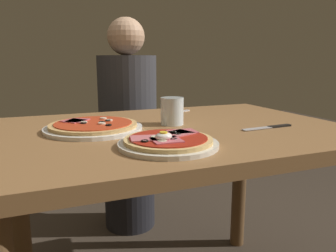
{
  "coord_description": "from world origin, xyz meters",
  "views": [
    {
      "loc": [
        -0.42,
        -0.99,
        0.96
      ],
      "look_at": [
        -0.07,
        -0.11,
        0.77
      ],
      "focal_mm": 35.23,
      "sensor_mm": 36.0,
      "label": 1
    }
  ],
  "objects_px": {
    "fork": "(174,113)",
    "knife": "(271,127)",
    "dining_table": "(174,161)",
    "pizza_foreground": "(168,142)",
    "diner_person": "(128,132)",
    "pizza_across_left": "(93,127)",
    "water_glass_near": "(172,113)"
  },
  "relations": [
    {
      "from": "pizza_foreground",
      "to": "diner_person",
      "type": "height_order",
      "value": "diner_person"
    },
    {
      "from": "diner_person",
      "to": "pizza_foreground",
      "type": "bearing_deg",
      "value": 80.92
    },
    {
      "from": "water_glass_near",
      "to": "knife",
      "type": "height_order",
      "value": "water_glass_near"
    },
    {
      "from": "water_glass_near",
      "to": "fork",
      "type": "height_order",
      "value": "water_glass_near"
    },
    {
      "from": "fork",
      "to": "knife",
      "type": "distance_m",
      "value": 0.44
    },
    {
      "from": "pizza_across_left",
      "to": "diner_person",
      "type": "height_order",
      "value": "diner_person"
    },
    {
      "from": "dining_table",
      "to": "pizza_across_left",
      "type": "relative_size",
      "value": 3.7
    },
    {
      "from": "knife",
      "to": "diner_person",
      "type": "xyz_separation_m",
      "value": [
        -0.24,
        0.9,
        -0.18
      ]
    },
    {
      "from": "pizza_foreground",
      "to": "pizza_across_left",
      "type": "bearing_deg",
      "value": 117.76
    },
    {
      "from": "knife",
      "to": "diner_person",
      "type": "height_order",
      "value": "diner_person"
    },
    {
      "from": "dining_table",
      "to": "fork",
      "type": "relative_size",
      "value": 7.66
    },
    {
      "from": "water_glass_near",
      "to": "fork",
      "type": "distance_m",
      "value": 0.25
    },
    {
      "from": "fork",
      "to": "knife",
      "type": "relative_size",
      "value": 0.77
    },
    {
      "from": "dining_table",
      "to": "pizza_foreground",
      "type": "distance_m",
      "value": 0.28
    },
    {
      "from": "pizza_across_left",
      "to": "water_glass_near",
      "type": "distance_m",
      "value": 0.27
    },
    {
      "from": "pizza_across_left",
      "to": "fork",
      "type": "xyz_separation_m",
      "value": [
        0.37,
        0.22,
        -0.01
      ]
    },
    {
      "from": "pizza_foreground",
      "to": "water_glass_near",
      "type": "distance_m",
      "value": 0.3
    },
    {
      "from": "fork",
      "to": "knife",
      "type": "height_order",
      "value": "knife"
    },
    {
      "from": "pizza_across_left",
      "to": "fork",
      "type": "distance_m",
      "value": 0.43
    },
    {
      "from": "dining_table",
      "to": "fork",
      "type": "distance_m",
      "value": 0.32
    },
    {
      "from": "dining_table",
      "to": "pizza_foreground",
      "type": "relative_size",
      "value": 4.39
    },
    {
      "from": "pizza_across_left",
      "to": "diner_person",
      "type": "distance_m",
      "value": 0.8
    },
    {
      "from": "pizza_across_left",
      "to": "knife",
      "type": "bearing_deg",
      "value": -18.42
    },
    {
      "from": "fork",
      "to": "knife",
      "type": "xyz_separation_m",
      "value": [
        0.18,
        -0.4,
        0.0
      ]
    },
    {
      "from": "fork",
      "to": "pizza_foreground",
      "type": "bearing_deg",
      "value": -114.63
    },
    {
      "from": "fork",
      "to": "knife",
      "type": "bearing_deg",
      "value": -66.17
    },
    {
      "from": "knife",
      "to": "diner_person",
      "type": "distance_m",
      "value": 0.95
    },
    {
      "from": "dining_table",
      "to": "knife",
      "type": "xyz_separation_m",
      "value": [
        0.29,
        -0.13,
        0.12
      ]
    },
    {
      "from": "diner_person",
      "to": "water_glass_near",
      "type": "bearing_deg",
      "value": 87.23
    },
    {
      "from": "pizza_foreground",
      "to": "fork",
      "type": "relative_size",
      "value": 1.75
    },
    {
      "from": "pizza_across_left",
      "to": "fork",
      "type": "relative_size",
      "value": 2.07
    },
    {
      "from": "pizza_foreground",
      "to": "water_glass_near",
      "type": "xyz_separation_m",
      "value": [
        0.12,
        0.27,
        0.03
      ]
    }
  ]
}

